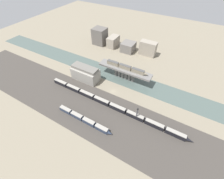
% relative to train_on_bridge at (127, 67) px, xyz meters
% --- Properties ---
extents(ground_plane, '(400.00, 400.00, 0.00)m').
position_rel_train_on_bridge_xyz_m(ground_plane, '(-1.51, -19.77, -12.23)').
color(ground_plane, gray).
extents(railbed_yard, '(280.00, 42.00, 0.01)m').
position_rel_train_on_bridge_xyz_m(railbed_yard, '(-1.51, -43.77, -12.22)').
color(railbed_yard, '#423D38').
rests_on(railbed_yard, ground).
extents(river_water, '(320.00, 19.93, 0.01)m').
position_rel_train_on_bridge_xyz_m(river_water, '(-1.51, -0.00, -12.22)').
color(river_water, '#4C5B56').
rests_on(river_water, ground).
extents(bridge, '(47.47, 8.89, 10.46)m').
position_rel_train_on_bridge_xyz_m(bridge, '(-1.51, 0.00, -4.58)').
color(bridge, slate).
rests_on(bridge, ground).
extents(train_on_bridge, '(37.99, 2.87, 3.61)m').
position_rel_train_on_bridge_xyz_m(train_on_bridge, '(0.00, 0.00, 0.00)').
color(train_on_bridge, gray).
rests_on(train_on_bridge, bridge).
extents(train_yard_near, '(42.93, 2.84, 3.51)m').
position_rel_train_on_bridge_xyz_m(train_yard_near, '(-4.63, -54.22, -10.51)').
color(train_yard_near, '#2D384C').
rests_on(train_yard_near, ground).
extents(train_yard_mid, '(113.23, 2.77, 3.77)m').
position_rel_train_on_bridge_xyz_m(train_yard_mid, '(4.89, -34.40, -10.37)').
color(train_yard_mid, black).
rests_on(train_yard_mid, ground).
extents(warehouse_building, '(23.78, 11.55, 13.07)m').
position_rel_train_on_bridge_xyz_m(warehouse_building, '(-30.34, -17.78, -6.01)').
color(warehouse_building, '#9E998E').
rests_on(warehouse_building, ground).
extents(signal_tower, '(1.00, 0.92, 11.65)m').
position_rel_train_on_bridge_xyz_m(signal_tower, '(25.23, -35.32, -6.49)').
color(signal_tower, '#4C4C51').
rests_on(signal_tower, ground).
extents(city_block_far_left, '(14.73, 13.50, 18.41)m').
position_rel_train_on_bridge_xyz_m(city_block_far_left, '(-55.63, 43.79, -3.02)').
color(city_block_far_left, '#605B56').
rests_on(city_block_far_left, ground).
extents(city_block_left, '(9.27, 15.90, 11.56)m').
position_rel_train_on_bridge_xyz_m(city_block_left, '(-38.89, 45.90, -6.44)').
color(city_block_left, gray).
rests_on(city_block_left, ground).
extents(city_block_center, '(13.66, 14.22, 9.93)m').
position_rel_train_on_bridge_xyz_m(city_block_center, '(-19.11, 44.58, -7.26)').
color(city_block_center, slate).
rests_on(city_block_center, ground).
extents(city_block_right, '(17.33, 8.36, 14.79)m').
position_rel_train_on_bridge_xyz_m(city_block_right, '(2.01, 48.04, -4.83)').
color(city_block_right, gray).
rests_on(city_block_right, ground).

